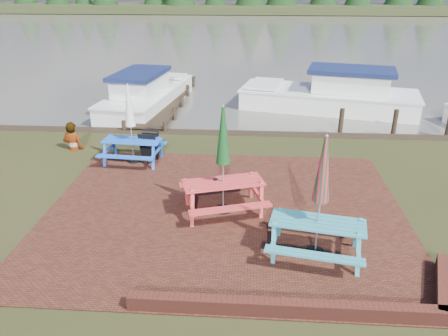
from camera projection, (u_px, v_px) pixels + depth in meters
name	position (u px, v px, depth m)	size (l,w,h in m)	color
ground	(222.00, 233.00, 10.17)	(120.00, 120.00, 0.00)	black
paving	(225.00, 211.00, 11.08)	(9.00, 7.50, 0.02)	#3A1912
brick_wall	(332.00, 303.00, 7.77)	(6.21, 1.79, 0.30)	#4C1E16
water	(249.00, 34.00, 43.90)	(120.00, 60.00, 0.02)	#44413A
picnic_table_teal	(319.00, 216.00, 8.99)	(2.24, 2.07, 2.71)	teal
picnic_table_red	(223.00, 177.00, 10.70)	(2.43, 2.28, 2.76)	red
picnic_table_blue	(132.00, 136.00, 13.65)	(1.94, 1.76, 2.52)	blue
chalkboard	(149.00, 145.00, 14.07)	(0.60, 0.60, 0.93)	black
jetty	(166.00, 99.00, 20.63)	(1.76, 9.08, 1.00)	black
boat_jetty	(147.00, 96.00, 20.12)	(3.30, 7.17, 2.00)	silver
boat_near	(332.00, 96.00, 19.88)	(8.27, 4.36, 2.13)	silver
person	(70.00, 122.00, 14.64)	(0.71, 0.47, 1.94)	gray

